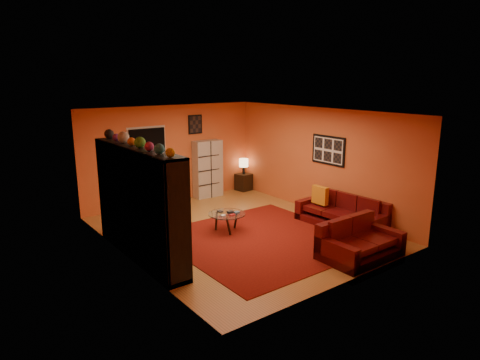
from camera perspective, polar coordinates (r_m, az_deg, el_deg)
floor at (r=9.49m, az=-0.23°, el=-6.85°), size 6.00×6.00×0.00m
ceiling at (r=8.92m, az=-0.24°, el=9.01°), size 6.00×6.00×0.00m
wall_back at (r=11.61m, az=-9.13°, el=3.42°), size 6.00×0.00×6.00m
wall_front at (r=7.02m, az=14.58°, el=-3.49°), size 6.00×0.00×6.00m
wall_left at (r=7.92m, az=-14.90°, el=-1.58°), size 0.00×6.00×6.00m
wall_right at (r=10.77m, az=10.51°, el=2.58°), size 0.00×6.00×6.00m
rug at (r=9.03m, az=2.97°, el=-7.91°), size 3.60×3.60×0.01m
doorway at (r=11.33m, az=-12.11°, el=1.60°), size 0.95×0.10×2.04m
wall_art_right at (r=10.50m, az=11.70°, el=3.91°), size 0.03×1.00×0.70m
wall_art_back at (r=11.86m, az=-6.00°, el=7.39°), size 0.42×0.03×0.52m
entertainment_unit at (r=8.07m, az=-13.32°, el=-3.05°), size 0.45×3.00×2.10m
tv at (r=8.09m, az=-12.93°, el=-3.29°), size 1.01×0.13×0.58m
sofa at (r=10.03m, az=13.58°, el=-4.37°), size 0.95×2.09×0.85m
loveseat at (r=8.43m, az=15.34°, el=-7.95°), size 1.55×0.93×0.85m
throw_pillow at (r=10.14m, az=10.62°, el=-1.99°), size 0.12×0.42×0.42m
coffee_table at (r=9.36m, az=-1.77°, el=-4.76°), size 0.81×0.81×0.40m
storage_cabinet at (r=12.04m, az=-4.33°, el=1.49°), size 0.81×0.39×1.60m
bowl_chair at (r=9.77m, az=-9.20°, el=-4.64°), size 0.65×0.65×0.53m
side_table at (r=12.81m, az=0.49°, el=-0.26°), size 0.45×0.45×0.50m
table_lamp at (r=12.69m, az=0.49°, el=2.24°), size 0.27×0.27×0.46m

